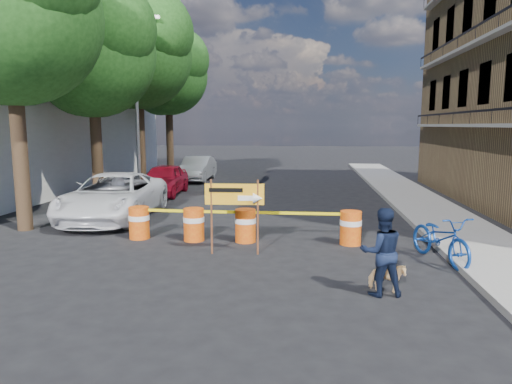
% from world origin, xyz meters
% --- Properties ---
extents(ground, '(120.00, 120.00, 0.00)m').
position_xyz_m(ground, '(0.00, 0.00, 0.00)').
color(ground, black).
rests_on(ground, ground).
extents(sidewalk_east, '(2.40, 40.00, 0.15)m').
position_xyz_m(sidewalk_east, '(6.20, 6.00, 0.07)').
color(sidewalk_east, gray).
rests_on(sidewalk_east, ground).
extents(white_building, '(8.00, 22.00, 6.00)m').
position_xyz_m(white_building, '(-13.00, 10.00, 3.00)').
color(white_building, silver).
rests_on(white_building, ground).
extents(tree_near, '(5.46, 5.20, 9.15)m').
position_xyz_m(tree_near, '(-6.73, 2.00, 6.36)').
color(tree_near, '#332316').
rests_on(tree_near, ground).
extents(tree_mid_a, '(5.25, 5.00, 8.68)m').
position_xyz_m(tree_mid_a, '(-6.74, 7.00, 6.01)').
color(tree_mid_a, '#332316').
rests_on(tree_mid_a, ground).
extents(tree_mid_b, '(5.67, 5.40, 9.62)m').
position_xyz_m(tree_mid_b, '(-6.73, 12.00, 6.71)').
color(tree_mid_b, '#332316').
rests_on(tree_mid_b, ground).
extents(tree_far, '(5.04, 4.80, 8.84)m').
position_xyz_m(tree_far, '(-6.74, 17.00, 6.22)').
color(tree_far, '#332316').
rests_on(tree_far, ground).
extents(streetlamp, '(1.25, 0.18, 8.00)m').
position_xyz_m(streetlamp, '(-5.93, 9.50, 4.38)').
color(streetlamp, gray).
rests_on(streetlamp, ground).
extents(barrel_far_left, '(0.58, 0.58, 0.90)m').
position_xyz_m(barrel_far_left, '(-2.96, 1.36, 0.47)').
color(barrel_far_left, red).
rests_on(barrel_far_left, ground).
extents(barrel_mid_left, '(0.58, 0.58, 0.90)m').
position_xyz_m(barrel_mid_left, '(-1.38, 1.30, 0.47)').
color(barrel_mid_left, red).
rests_on(barrel_mid_left, ground).
extents(barrel_mid_right, '(0.58, 0.58, 0.90)m').
position_xyz_m(barrel_mid_right, '(0.05, 1.32, 0.47)').
color(barrel_mid_right, red).
rests_on(barrel_mid_right, ground).
extents(barrel_far_right, '(0.58, 0.58, 0.90)m').
position_xyz_m(barrel_far_right, '(2.88, 1.36, 0.47)').
color(barrel_far_right, red).
rests_on(barrel_far_right, ground).
extents(detour_sign, '(1.45, 0.28, 1.86)m').
position_xyz_m(detour_sign, '(0.14, 0.10, 1.36)').
color(detour_sign, '#592D19').
rests_on(detour_sign, ground).
extents(pedestrian, '(0.89, 0.74, 1.66)m').
position_xyz_m(pedestrian, '(3.10, -2.30, 0.83)').
color(pedestrian, '#101931').
rests_on(pedestrian, ground).
extents(bicycle, '(1.08, 1.32, 2.17)m').
position_xyz_m(bicycle, '(4.80, -0.01, 1.08)').
color(bicycle, '#1342A1').
rests_on(bicycle, ground).
extents(dog, '(0.74, 0.45, 0.58)m').
position_xyz_m(dog, '(3.24, -2.16, 0.29)').
color(dog, '#E4BC82').
rests_on(dog, ground).
extents(suv_white, '(2.91, 5.69, 1.54)m').
position_xyz_m(suv_white, '(-4.80, 3.91, 0.77)').
color(suv_white, white).
rests_on(suv_white, ground).
extents(sedan_red, '(1.84, 4.18, 1.40)m').
position_xyz_m(sedan_red, '(-4.80, 9.39, 0.70)').
color(sedan_red, maroon).
rests_on(sedan_red, ground).
extents(sedan_silver, '(1.51, 4.24, 1.39)m').
position_xyz_m(sedan_silver, '(-4.55, 14.84, 0.70)').
color(sedan_silver, '#A9ADB1').
rests_on(sedan_silver, ground).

